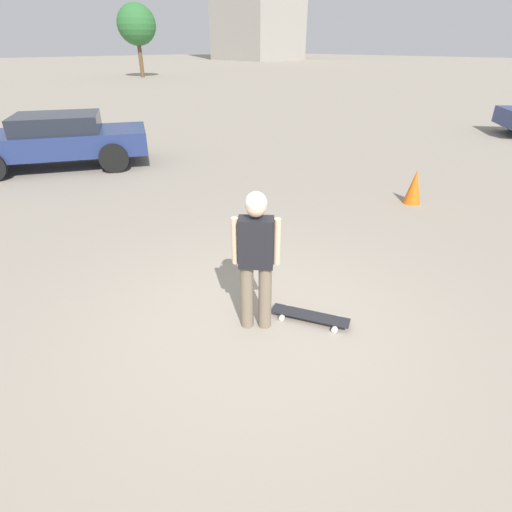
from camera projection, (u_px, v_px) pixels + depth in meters
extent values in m
plane|color=gray|center=(256.00, 325.00, 4.64)|extent=(220.00, 220.00, 0.00)
cylinder|color=#7A6B56|center=(247.00, 296.00, 4.45)|extent=(0.15, 0.15, 0.79)
cylinder|color=#7A6B56|center=(265.00, 297.00, 4.44)|extent=(0.15, 0.15, 0.79)
cube|color=black|center=(256.00, 243.00, 4.13)|extent=(0.39, 0.40, 0.55)
cylinder|color=beige|center=(235.00, 241.00, 4.14)|extent=(0.07, 0.07, 0.52)
cylinder|color=beige|center=(277.00, 242.00, 4.12)|extent=(0.07, 0.07, 0.52)
sphere|color=beige|center=(256.00, 206.00, 3.95)|extent=(0.22, 0.22, 0.22)
sphere|color=silver|center=(256.00, 203.00, 3.93)|extent=(0.23, 0.23, 0.23)
cube|color=#232328|center=(310.00, 315.00, 4.67)|extent=(0.56, 0.91, 0.01)
cylinder|color=silver|center=(282.00, 318.00, 4.70)|extent=(0.06, 0.08, 0.07)
cylinder|color=silver|center=(287.00, 308.00, 4.88)|extent=(0.06, 0.08, 0.07)
cylinder|color=silver|center=(335.00, 330.00, 4.51)|extent=(0.06, 0.08, 0.07)
cylinder|color=silver|center=(338.00, 319.00, 4.69)|extent=(0.06, 0.08, 0.07)
cube|color=navy|center=(57.00, 143.00, 10.27)|extent=(4.78, 3.68, 0.56)
cube|color=#1E232D|center=(57.00, 123.00, 10.07)|extent=(2.53, 2.36, 0.41)
cylinder|color=black|center=(9.00, 149.00, 10.82)|extent=(0.73, 0.51, 0.72)
cylinder|color=black|center=(114.00, 158.00, 9.98)|extent=(0.73, 0.51, 0.72)
cylinder|color=black|center=(116.00, 143.00, 11.49)|extent=(0.73, 0.51, 0.72)
cylinder|color=brown|center=(141.00, 59.00, 37.76)|extent=(0.37, 0.37, 3.22)
sphere|color=#2D6B33|center=(136.00, 24.00, 36.43)|extent=(3.49, 3.49, 3.49)
cone|color=orange|center=(414.00, 187.00, 8.01)|extent=(0.34, 0.34, 0.70)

